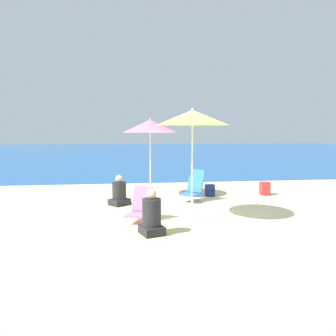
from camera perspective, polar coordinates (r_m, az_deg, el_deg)
ground_plane at (r=7.61m, az=6.32°, el=-8.22°), size 60.00×60.00×0.00m
sea_water at (r=32.18m, az=-4.09°, el=2.91°), size 60.00×40.00×0.01m
beach_umbrella_pink at (r=9.44m, az=-3.14°, el=7.29°), size 1.54×1.54×2.29m
beach_umbrella_lime at (r=6.96m, az=4.27°, el=8.69°), size 1.53×1.53×2.40m
beach_chair_blue at (r=9.04m, az=4.50°, el=-3.30°), size 0.76×0.77×0.86m
beach_chair_pink at (r=7.04m, az=-4.81°, el=-6.67°), size 0.65×0.74×0.73m
person_seated_near at (r=8.66m, az=-8.49°, el=-4.38°), size 0.61×0.60×0.79m
person_seated_far at (r=6.16m, az=-2.86°, el=-8.37°), size 0.51×0.56×0.86m
backpack_red at (r=10.35m, az=16.50°, el=-3.46°), size 0.28×0.24×0.40m
backpack_navy at (r=9.86m, az=7.30°, el=-3.89°), size 0.26×0.26×0.34m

